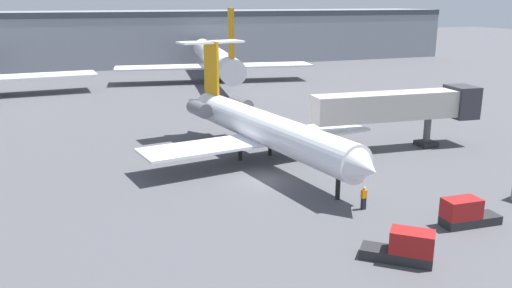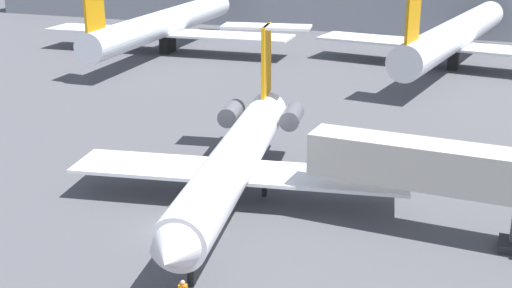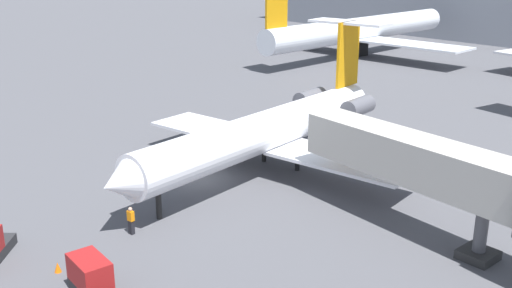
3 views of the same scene
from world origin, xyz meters
name	(u,v)px [view 1 (image 1 of 3)]	position (x,y,z in m)	size (l,w,h in m)	color
ground_plane	(264,181)	(0.00, 0.00, -0.05)	(400.00, 400.00, 0.10)	#4C4C51
regional_jet	(262,126)	(1.78, 5.12, 3.28)	(22.74, 28.87, 10.20)	white
jet_bridge	(406,106)	(16.64, 4.43, 4.29)	(17.34, 4.01, 5.97)	#B7B2A8
ground_crew_marshaller	(364,198)	(4.41, -8.25, 0.86)	(0.43, 0.31, 1.69)	black
baggage_tug_lead	(465,214)	(9.18, -12.97, 0.84)	(4.06, 1.59, 1.90)	#262628
baggage_tug_trailing	(405,248)	(2.52, -15.81, 0.84)	(3.95, 3.66, 1.90)	#262628
traffic_cone_near	(425,231)	(5.79, -13.33, 0.28)	(0.36, 0.36, 0.55)	orange
terminal_building	(128,38)	(0.00, 85.91, 5.96)	(154.04, 19.12, 11.89)	gray
parked_airliner_west_mid	(215,58)	(11.10, 53.57, 4.21)	(35.59, 41.88, 13.23)	white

